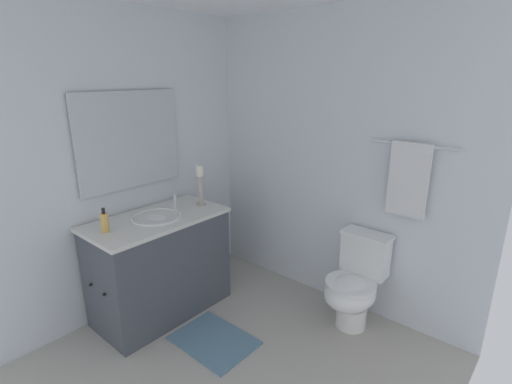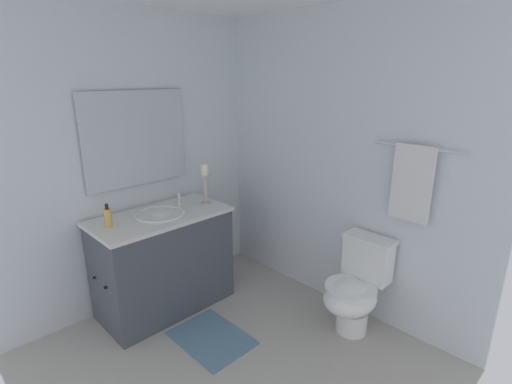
{
  "view_description": "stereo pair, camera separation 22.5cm",
  "coord_description": "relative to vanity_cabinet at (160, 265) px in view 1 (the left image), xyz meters",
  "views": [
    {
      "loc": [
        1.51,
        -1.58,
        1.94
      ],
      "look_at": [
        -0.25,
        0.47,
        1.1
      ],
      "focal_mm": 26.69,
      "sensor_mm": 36.0,
      "label": 1
    },
    {
      "loc": [
        1.68,
        -1.43,
        1.94
      ],
      "look_at": [
        -0.25,
        0.47,
        1.1
      ],
      "focal_mm": 26.69,
      "sensor_mm": 36.0,
      "label": 2
    }
  ],
  "objects": [
    {
      "name": "soap_bottle",
      "position": [
        -0.03,
        -0.41,
        0.5
      ],
      "size": [
        0.06,
        0.06,
        0.18
      ],
      "color": "#E5B259",
      "rests_on": "vanity_cabinet"
    },
    {
      "name": "bath_mat",
      "position": [
        0.62,
        0.0,
        -0.42
      ],
      "size": [
        0.6,
        0.44,
        0.02
      ],
      "primitive_type": "cube",
      "color": "slate",
      "rests_on": "ground"
    },
    {
      "name": "floor",
      "position": [
        0.93,
        -0.04,
        -0.44
      ],
      "size": [
        2.52,
        2.39,
        0.02
      ],
      "primitive_type": "cube",
      "color": "#B2ADA3",
      "rests_on": "ground"
    },
    {
      "name": "candle_holder_tall",
      "position": [
        0.04,
        0.43,
        0.61
      ],
      "size": [
        0.09,
        0.09,
        0.35
      ],
      "color": "#B7B2A5",
      "rests_on": "vanity_cabinet"
    },
    {
      "name": "towel_near_vanity",
      "position": [
        1.56,
        1.08,
        0.79
      ],
      "size": [
        0.28,
        0.03,
        0.54
      ],
      "primitive_type": "cube",
      "color": "white",
      "rests_on": "towel_bar"
    },
    {
      "name": "wall_left",
      "position": [
        -0.33,
        -0.04,
        0.8
      ],
      "size": [
        0.04,
        2.39,
        2.45
      ],
      "primitive_type": "cube",
      "color": "silver",
      "rests_on": "ground"
    },
    {
      "name": "towel_bar",
      "position": [
        1.56,
        1.09,
        1.04
      ],
      "size": [
        0.63,
        0.02,
        0.02
      ],
      "primitive_type": "cylinder",
      "rotation": [
        0.0,
        1.57,
        0.0
      ],
      "color": "silver"
    },
    {
      "name": "vanity_cabinet",
      "position": [
        0.0,
        0.0,
        0.0
      ],
      "size": [
        0.58,
        1.11,
        0.85
      ],
      "color": "#474C56",
      "rests_on": "ground"
    },
    {
      "name": "wall_back",
      "position": [
        0.93,
        1.15,
        0.8
      ],
      "size": [
        2.52,
        0.04,
        2.45
      ],
      "primitive_type": "cube",
      "color": "silver",
      "rests_on": "ground"
    },
    {
      "name": "sink_basin",
      "position": [
        -0.0,
        0.0,
        0.39
      ],
      "size": [
        0.4,
        0.4,
        0.24
      ],
      "color": "white",
      "rests_on": "vanity_cabinet"
    },
    {
      "name": "mirror",
      "position": [
        -0.28,
        0.0,
        1.01
      ],
      "size": [
        0.02,
        0.9,
        0.77
      ],
      "primitive_type": "cube",
      "color": "silver"
    },
    {
      "name": "toilet",
      "position": [
        1.31,
        0.87,
        -0.06
      ],
      "size": [
        0.39,
        0.54,
        0.75
      ],
      "color": "white",
      "rests_on": "ground"
    }
  ]
}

